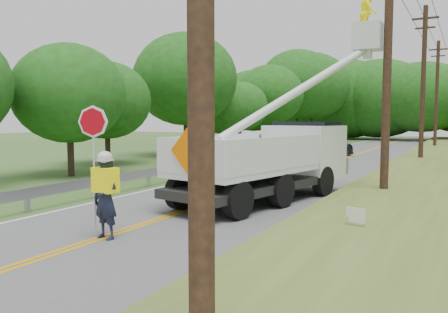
% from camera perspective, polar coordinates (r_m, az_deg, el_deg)
% --- Properties ---
extents(ground, '(140.00, 140.00, 0.00)m').
position_cam_1_polar(ground, '(11.62, -14.16, -9.59)').
color(ground, '#385522').
rests_on(ground, ground).
extents(road, '(7.20, 96.00, 0.03)m').
position_cam_1_polar(road, '(23.76, 9.06, -2.16)').
color(road, '#515053').
rests_on(road, ground).
extents(guardrail, '(0.18, 48.00, 0.77)m').
position_cam_1_polar(guardrail, '(26.08, 1.34, -0.29)').
color(guardrail, '#9A9DA1').
rests_on(guardrail, ground).
extents(utility_poles, '(1.60, 43.30, 10.00)m').
position_cam_1_polar(utility_poles, '(25.60, 22.29, 9.84)').
color(utility_poles, black).
rests_on(utility_poles, ground).
extents(treeline_left, '(10.56, 52.92, 11.19)m').
position_cam_1_polar(treeline_left, '(46.64, 4.84, 8.48)').
color(treeline_left, '#332319').
rests_on(treeline_left, ground).
extents(treeline_horizon, '(57.13, 14.60, 11.82)m').
position_cam_1_polar(treeline_horizon, '(64.76, 22.59, 6.76)').
color(treeline_horizon, '#1F4412').
rests_on(treeline_horizon, ground).
extents(flagger, '(1.19, 0.54, 3.14)m').
position_cam_1_polar(flagger, '(11.13, -14.54, -4.27)').
color(flagger, '#191E33').
rests_on(flagger, road).
extents(bucket_truck, '(5.34, 8.11, 7.45)m').
position_cam_1_polar(bucket_truck, '(16.69, 7.76, 0.69)').
color(bucket_truck, black).
rests_on(bucket_truck, road).
extents(suv_silver, '(5.01, 7.09, 1.80)m').
position_cam_1_polar(suv_silver, '(26.10, 6.38, 0.49)').
color(suv_silver, silver).
rests_on(suv_silver, road).
extents(suv_darkgrey, '(4.41, 6.38, 1.72)m').
position_cam_1_polar(suv_darkgrey, '(34.55, 11.96, 1.40)').
color(suv_darkgrey, '#3D3F45').
rests_on(suv_darkgrey, road).
extents(stop_sign_permanent, '(0.48, 0.06, 2.25)m').
position_cam_1_polar(stop_sign_permanent, '(31.87, 5.77, 2.26)').
color(stop_sign_permanent, '#9A9DA1').
rests_on(stop_sign_permanent, ground).
extents(yard_sign, '(0.49, 0.17, 0.73)m').
position_cam_1_polar(yard_sign, '(11.46, 16.03, -7.16)').
color(yard_sign, white).
rests_on(yard_sign, ground).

